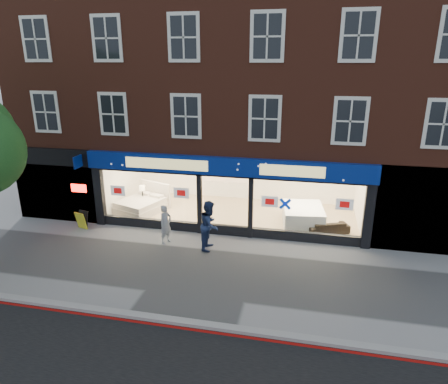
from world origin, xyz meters
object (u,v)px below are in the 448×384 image
(pedestrian_blue, at_px, (210,225))
(mattress_stack, at_px, (303,216))
(display_bed, at_px, (143,204))
(pedestrian_grey, at_px, (166,224))
(a_board, at_px, (82,220))
(sofa, at_px, (328,227))

(pedestrian_blue, bearing_deg, mattress_stack, -49.34)
(display_bed, height_order, pedestrian_grey, pedestrian_grey)
(pedestrian_grey, distance_m, pedestrian_blue, 1.81)
(mattress_stack, bearing_deg, pedestrian_blue, -140.73)
(a_board, bearing_deg, pedestrian_grey, 7.04)
(display_bed, bearing_deg, pedestrian_grey, -32.41)
(mattress_stack, relative_size, sofa, 1.33)
(display_bed, xyz_separation_m, a_board, (-1.80, -2.22, -0.05))
(display_bed, distance_m, a_board, 2.86)
(pedestrian_grey, relative_size, pedestrian_blue, 0.82)
(display_bed, bearing_deg, sofa, 14.82)
(mattress_stack, distance_m, sofa, 1.20)
(mattress_stack, bearing_deg, sofa, -30.53)
(sofa, bearing_deg, pedestrian_blue, 2.55)
(pedestrian_grey, height_order, pedestrian_blue, pedestrian_blue)
(mattress_stack, xyz_separation_m, pedestrian_grey, (-5.19, -2.67, 0.27))
(mattress_stack, distance_m, pedestrian_grey, 5.85)
(display_bed, xyz_separation_m, mattress_stack, (7.35, -0.10, 0.07))
(mattress_stack, height_order, pedestrian_blue, pedestrian_blue)
(mattress_stack, distance_m, pedestrian_blue, 4.41)
(sofa, bearing_deg, pedestrian_grey, -5.25)
(display_bed, distance_m, mattress_stack, 7.36)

